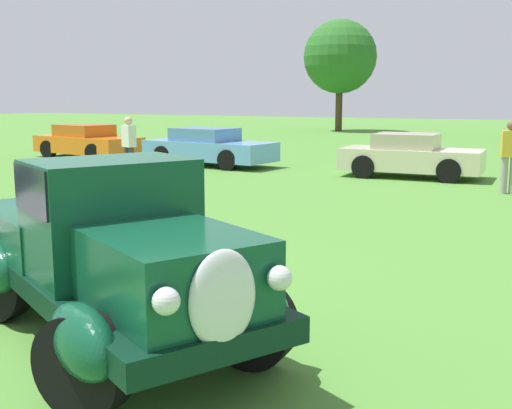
% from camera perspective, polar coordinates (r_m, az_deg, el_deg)
% --- Properties ---
extents(ground_plane, '(120.00, 120.00, 0.00)m').
position_cam_1_polar(ground_plane, '(7.00, -16.13, -9.41)').
color(ground_plane, '#4C8433').
extents(feature_pickup_truck, '(4.25, 3.24, 1.70)m').
position_cam_1_polar(feature_pickup_truck, '(5.96, -13.03, -4.01)').
color(feature_pickup_truck, black).
rests_on(feature_pickup_truck, ground_plane).
extents(show_car_orange, '(4.55, 2.47, 1.22)m').
position_cam_1_polar(show_car_orange, '(24.05, -14.99, 5.47)').
color(show_car_orange, orange).
rests_on(show_car_orange, ground_plane).
extents(show_car_skyblue, '(4.61, 2.28, 1.22)m').
position_cam_1_polar(show_car_skyblue, '(20.80, -4.34, 5.15)').
color(show_car_skyblue, '#669EDB').
rests_on(show_car_skyblue, ground_plane).
extents(show_car_cream, '(3.84, 1.77, 1.22)m').
position_cam_1_polar(show_car_cream, '(18.23, 13.67, 4.26)').
color(show_car_cream, beige).
rests_on(show_car_cream, ground_plane).
extents(spectator_near_truck, '(0.46, 0.38, 1.69)m').
position_cam_1_polar(spectator_near_truck, '(17.93, -11.34, 5.27)').
color(spectator_near_truck, '#383838').
rests_on(spectator_near_truck, ground_plane).
extents(spectator_between_cars, '(0.45, 0.33, 1.69)m').
position_cam_1_polar(spectator_between_cars, '(15.80, 21.85, 4.18)').
color(spectator_between_cars, '#9E998E').
rests_on(spectator_between_cars, ground_plane).
extents(treeline_far_left, '(4.65, 4.65, 7.05)m').
position_cam_1_polar(treeline_far_left, '(41.75, 7.55, 13.01)').
color(treeline_far_left, '#47331E').
rests_on(treeline_far_left, ground_plane).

